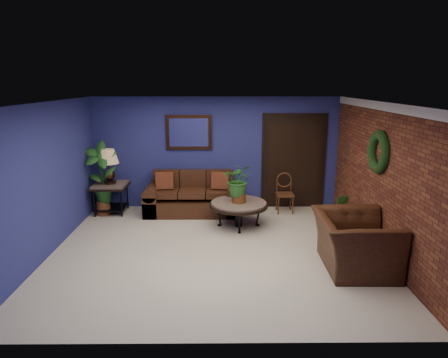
{
  "coord_description": "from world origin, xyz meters",
  "views": [
    {
      "loc": [
        0.1,
        -6.36,
        2.83
      ],
      "look_at": [
        0.16,
        0.55,
        1.13
      ],
      "focal_mm": 32.0,
      "sensor_mm": 36.0,
      "label": 1
    }
  ],
  "objects_px": {
    "sofa": "(193,199)",
    "end_table": "(111,190)",
    "coffee_table": "(239,205)",
    "side_chair": "(285,190)",
    "armchair": "(354,242)",
    "table_lamp": "(109,162)"
  },
  "relations": [
    {
      "from": "armchair",
      "to": "side_chair",
      "type": "bearing_deg",
      "value": 14.07
    },
    {
      "from": "sofa",
      "to": "side_chair",
      "type": "xyz_separation_m",
      "value": [
        2.02,
        0.04,
        0.18
      ]
    },
    {
      "from": "coffee_table",
      "to": "side_chair",
      "type": "distance_m",
      "value": 1.41
    },
    {
      "from": "side_chair",
      "to": "sofa",
      "type": "bearing_deg",
      "value": -178.87
    },
    {
      "from": "coffee_table",
      "to": "side_chair",
      "type": "height_order",
      "value": "side_chair"
    },
    {
      "from": "sofa",
      "to": "end_table",
      "type": "xyz_separation_m",
      "value": [
        -1.79,
        -0.03,
        0.21
      ]
    },
    {
      "from": "coffee_table",
      "to": "end_table",
      "type": "xyz_separation_m",
      "value": [
        -2.76,
        0.87,
        0.07
      ]
    },
    {
      "from": "end_table",
      "to": "table_lamp",
      "type": "relative_size",
      "value": 1.0
    },
    {
      "from": "side_chair",
      "to": "coffee_table",
      "type": "bearing_deg",
      "value": -138.52
    },
    {
      "from": "sofa",
      "to": "end_table",
      "type": "bearing_deg",
      "value": -179.11
    },
    {
      "from": "coffee_table",
      "to": "armchair",
      "type": "distance_m",
      "value": 2.51
    },
    {
      "from": "coffee_table",
      "to": "table_lamp",
      "type": "height_order",
      "value": "table_lamp"
    },
    {
      "from": "sofa",
      "to": "armchair",
      "type": "distance_m",
      "value": 3.83
    },
    {
      "from": "table_lamp",
      "to": "armchair",
      "type": "bearing_deg",
      "value": -31.44
    },
    {
      "from": "sofa",
      "to": "end_table",
      "type": "relative_size",
      "value": 2.84
    },
    {
      "from": "coffee_table",
      "to": "table_lamp",
      "type": "bearing_deg",
      "value": 162.59
    },
    {
      "from": "side_chair",
      "to": "armchair",
      "type": "bearing_deg",
      "value": -77.03
    },
    {
      "from": "coffee_table",
      "to": "side_chair",
      "type": "bearing_deg",
      "value": 41.38
    },
    {
      "from": "side_chair",
      "to": "armchair",
      "type": "relative_size",
      "value": 0.67
    },
    {
      "from": "sofa",
      "to": "side_chair",
      "type": "height_order",
      "value": "sofa"
    },
    {
      "from": "coffee_table",
      "to": "end_table",
      "type": "distance_m",
      "value": 2.89
    },
    {
      "from": "end_table",
      "to": "armchair",
      "type": "height_order",
      "value": "armchair"
    }
  ]
}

